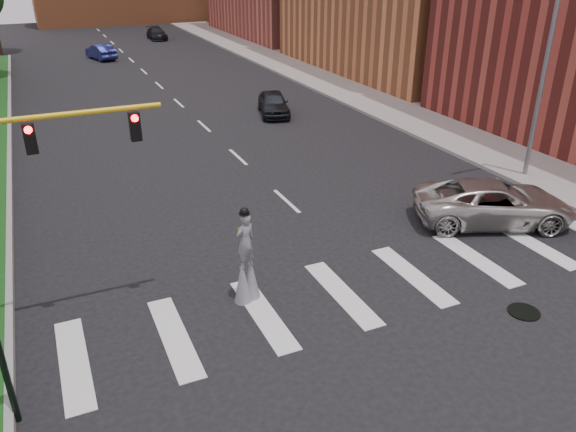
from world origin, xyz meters
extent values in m
plane|color=black|center=(0.00, 0.00, 0.00)|extent=(160.00, 160.00, 0.00)
cube|color=gray|center=(-10.45, 20.00, 0.14)|extent=(0.20, 60.00, 0.28)
cube|color=gray|center=(12.50, 25.00, 0.09)|extent=(5.00, 90.00, 0.18)
cylinder|color=black|center=(3.00, -2.00, 0.02)|extent=(0.90, 0.90, 0.04)
cylinder|color=slate|center=(11.00, 6.00, 4.50)|extent=(0.20, 0.20, 9.00)
cylinder|color=gold|center=(-8.40, 3.00, 5.80)|extent=(5.20, 0.14, 0.14)
cube|color=black|center=(-9.00, 3.00, 5.30)|extent=(0.28, 0.18, 0.75)
cylinder|color=#FF0C0C|center=(-9.00, 2.90, 5.55)|extent=(0.18, 0.06, 0.18)
cube|color=black|center=(-6.50, 3.00, 5.30)|extent=(0.28, 0.18, 0.75)
cylinder|color=#FF0C0C|center=(-6.50, 2.90, 5.55)|extent=(0.18, 0.06, 0.18)
cylinder|color=black|center=(-10.30, -0.50, 1.50)|extent=(0.14, 0.14, 3.00)
cylinder|color=#352215|center=(-3.85, 1.96, 0.55)|extent=(0.07, 0.07, 1.10)
cylinder|color=#352215|center=(-4.15, 1.85, 0.55)|extent=(0.07, 0.07, 1.10)
cone|color=slate|center=(-3.85, 1.96, 0.69)|extent=(0.52, 0.52, 1.38)
cone|color=slate|center=(-4.15, 1.85, 0.69)|extent=(0.52, 0.52, 1.38)
imported|color=slate|center=(-4.00, 1.91, 1.96)|extent=(0.72, 0.60, 1.70)
sphere|color=black|center=(-4.00, 1.91, 2.87)|extent=(0.26, 0.26, 0.26)
cylinder|color=black|center=(-4.00, 1.91, 2.82)|extent=(0.34, 0.34, 0.02)
cube|color=yellow|center=(-4.05, 2.04, 2.43)|extent=(0.22, 0.05, 0.10)
imported|color=#B0AEA6|center=(6.31, 3.00, 0.81)|extent=(6.44, 4.80, 1.63)
imported|color=black|center=(4.76, 20.68, 0.72)|extent=(2.79, 4.55, 1.45)
imported|color=navy|center=(-2.49, 45.53, 0.70)|extent=(2.57, 4.52, 1.41)
imported|color=black|center=(5.18, 56.51, 0.65)|extent=(1.88, 4.52, 1.30)
camera|label=1|loc=(-8.65, -11.40, 9.42)|focal=35.00mm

